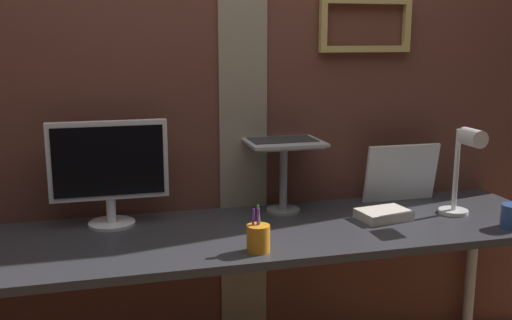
# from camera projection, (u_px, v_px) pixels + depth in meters

# --- Properties ---
(brick_wall_back) EXTENTS (3.49, 0.16, 2.59)m
(brick_wall_back) POSITION_uv_depth(u_px,v_px,m) (207.00, 75.00, 2.46)
(brick_wall_back) COLOR brown
(brick_wall_back) RESTS_ON ground_plane
(desk) EXTENTS (2.36, 0.65, 0.73)m
(desk) POSITION_uv_depth(u_px,v_px,m) (263.00, 245.00, 2.26)
(desk) COLOR #333338
(desk) RESTS_ON ground_plane
(monitor) EXTENTS (0.45, 0.18, 0.41)m
(monitor) POSITION_uv_depth(u_px,v_px,m) (109.00, 166.00, 2.25)
(monitor) COLOR white
(monitor) RESTS_ON desk
(laptop_stand) EXTENTS (0.28, 0.22, 0.29)m
(laptop_stand) POSITION_uv_depth(u_px,v_px,m) (284.00, 167.00, 2.43)
(laptop_stand) COLOR gray
(laptop_stand) RESTS_ON desk
(laptop) EXTENTS (0.31, 0.30, 0.20)m
(laptop) POSITION_uv_depth(u_px,v_px,m) (279.00, 129.00, 2.47)
(laptop) COLOR #ADB2B7
(laptop) RESTS_ON laptop_stand
(whiteboard_panel) EXTENTS (0.34, 0.06, 0.26)m
(whiteboard_panel) POSITION_uv_depth(u_px,v_px,m) (401.00, 173.00, 2.61)
(whiteboard_panel) COLOR white
(whiteboard_panel) RESTS_ON desk
(desk_lamp) EXTENTS (0.12, 0.20, 0.37)m
(desk_lamp) POSITION_uv_depth(u_px,v_px,m) (465.00, 162.00, 2.35)
(desk_lamp) COLOR white
(desk_lamp) RESTS_ON desk
(pen_cup) EXTENTS (0.08, 0.08, 0.16)m
(pen_cup) POSITION_uv_depth(u_px,v_px,m) (258.00, 238.00, 2.00)
(pen_cup) COLOR orange
(pen_cup) RESTS_ON desk
(paper_clutter_stack) EXTENTS (0.22, 0.17, 0.04)m
(paper_clutter_stack) POSITION_uv_depth(u_px,v_px,m) (384.00, 215.00, 2.37)
(paper_clutter_stack) COLOR silver
(paper_clutter_stack) RESTS_ON desk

